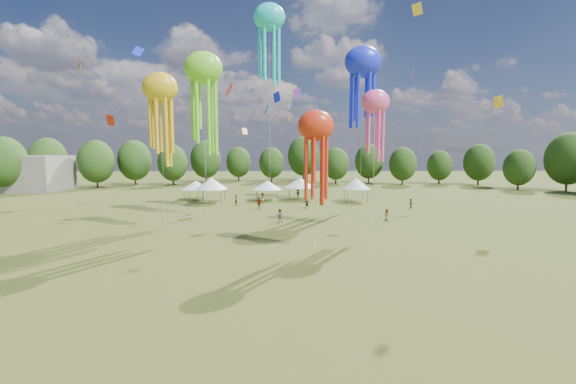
{
  "coord_description": "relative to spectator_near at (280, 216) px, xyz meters",
  "views": [
    {
      "loc": [
        -2.27,
        -14.46,
        9.32
      ],
      "look_at": [
        -1.63,
        15.0,
        6.0
      ],
      "focal_mm": 23.35,
      "sensor_mm": 36.0,
      "label": 1
    }
  ],
  "objects": [
    {
      "name": "show_kites",
      "position": [
        2.77,
        7.5,
        18.03
      ],
      "size": [
        32.34,
        33.69,
        29.22
      ],
      "color": "yellow",
      "rests_on": "ground"
    },
    {
      "name": "spectator_near",
      "position": [
        0.0,
        0.0,
        0.0
      ],
      "size": [
        0.87,
        0.68,
        1.78
      ],
      "primitive_type": "imported",
      "rotation": [
        0.0,
        0.0,
        3.13
      ],
      "color": "gray",
      "rests_on": "ground"
    },
    {
      "name": "festival_tents",
      "position": [
        -2.43,
        21.07,
        2.24
      ],
      "size": [
        34.65,
        9.71,
        4.44
      ],
      "color": "#47474C",
      "rests_on": "ground"
    },
    {
      "name": "small_kites",
      "position": [
        2.21,
        9.83,
        26.9
      ],
      "size": [
        69.81,
        56.08,
        46.33
      ],
      "color": "yellow",
      "rests_on": "ground"
    },
    {
      "name": "treeline",
      "position": [
        -1.54,
        29.66,
        5.66
      ],
      "size": [
        201.57,
        95.24,
        13.43
      ],
      "color": "#38281C",
      "rests_on": "ground"
    },
    {
      "name": "ground",
      "position": [
        2.32,
        -32.86,
        -0.89
      ],
      "size": [
        300.0,
        300.0,
        0.0
      ],
      "primitive_type": "plane",
      "color": "#384416",
      "rests_on": "ground"
    },
    {
      "name": "spectators_far",
      "position": [
        3.87,
        14.21,
        -0.04
      ],
      "size": [
        28.94,
        24.81,
        1.93
      ],
      "color": "gray",
      "rests_on": "ground"
    }
  ]
}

